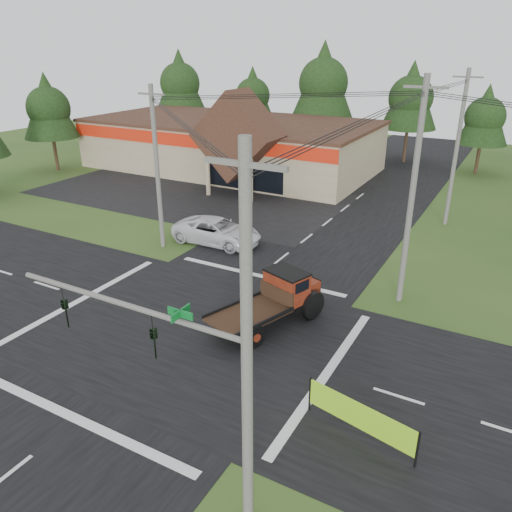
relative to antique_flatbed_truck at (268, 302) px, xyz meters
The scene contains 19 objects.
ground 4.03m from the antique_flatbed_truck, 142.60° to the right, with size 120.00×120.00×0.00m, color #26491A.
road_ns 4.03m from the antique_flatbed_truck, 142.60° to the right, with size 12.00×120.00×0.02m, color black.
road_ew 4.03m from the antique_flatbed_truck, 142.60° to the right, with size 120.00×12.00×0.02m, color black.
parking_apron 23.88m from the antique_flatbed_truck, 135.60° to the left, with size 28.00×14.00×0.02m, color black.
cvs_building 33.10m from the antique_flatbed_truck, 124.52° to the left, with size 30.40×18.20×9.19m.
traffic_signal_mast 10.68m from the antique_flatbed_truck, 74.18° to the right, with size 8.12×0.24×7.00m.
utility_pole_nr 11.63m from the antique_flatbed_truck, 65.55° to the right, with size 2.00×0.30×11.00m.
utility_pole_nw 13.07m from the antique_flatbed_truck, 152.76° to the left, with size 2.00×0.30×10.50m.
utility_pole_ne 8.84m from the antique_flatbed_truck, 48.84° to the left, with size 2.00×0.30×11.50m.
utility_pole_n 20.78m from the antique_flatbed_truck, 75.84° to the left, with size 2.00×0.30×11.20m.
tree_row_a 50.56m from the antique_flatbed_truck, 131.24° to the left, with size 6.72×6.72×12.12m.
tree_row_b 46.20m from the antique_flatbed_truck, 120.14° to the left, with size 5.60×5.60×10.10m.
tree_row_c 41.49m from the antique_flatbed_truck, 108.62° to the left, with size 7.28×7.28×13.13m.
tree_row_d 40.26m from the antique_flatbed_truck, 94.37° to the left, with size 6.16×6.16×11.11m.
tree_row_e 38.30m from the antique_flatbed_truck, 82.49° to the left, with size 5.04×5.04×9.09m.
tree_side_w 39.62m from the antique_flatbed_truck, 153.22° to the left, with size 5.60×5.60×10.10m.
antique_flatbed_truck is the anchor object (origin of this frame).
roadside_banner 8.12m from the antique_flatbed_truck, 39.48° to the right, with size 4.31×0.13×1.47m, color #89D31C, non-canonical shape.
white_pickup 11.41m from the antique_flatbed_truck, 135.57° to the left, with size 2.85×6.17×1.72m, color silver.
Camera 1 is at (12.71, -16.49, 12.75)m, focal length 35.00 mm.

